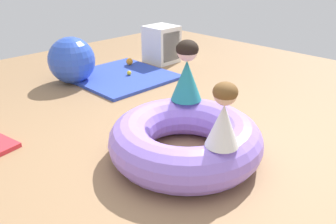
# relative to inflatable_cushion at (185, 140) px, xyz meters

# --- Properties ---
(ground_plane) EXTENTS (8.00, 8.00, 0.00)m
(ground_plane) POSITION_rel_inflatable_cushion_xyz_m (-0.12, 0.10, -0.17)
(ground_plane) COLOR #93704C
(gym_mat_front) EXTENTS (1.21, 1.25, 0.04)m
(gym_mat_front) POSITION_rel_inflatable_cushion_xyz_m (0.90, 2.01, -0.15)
(gym_mat_front) COLOR #2D47B7
(gym_mat_front) RESTS_ON ground
(inflatable_cushion) EXTENTS (1.26, 1.26, 0.34)m
(inflatable_cushion) POSITION_rel_inflatable_cushion_xyz_m (0.00, 0.00, 0.00)
(inflatable_cushion) COLOR #9975EA
(inflatable_cushion) RESTS_ON ground
(child_in_white) EXTENTS (0.32, 0.32, 0.46)m
(child_in_white) POSITION_rel_inflatable_cushion_xyz_m (-0.11, -0.44, 0.40)
(child_in_white) COLOR white
(child_in_white) RESTS_ON inflatable_cushion
(child_in_teal) EXTENTS (0.40, 0.40, 0.55)m
(child_in_teal) POSITION_rel_inflatable_cushion_xyz_m (0.34, 0.30, 0.44)
(child_in_teal) COLOR teal
(child_in_teal) RESTS_ON inflatable_cushion
(play_ball_yellow) EXTENTS (0.06, 0.06, 0.06)m
(play_ball_yellow) POSITION_rel_inflatable_cushion_xyz_m (0.98, 1.94, -0.10)
(play_ball_yellow) COLOR yellow
(play_ball_yellow) RESTS_ON gym_mat_front
(play_ball_orange) EXTENTS (0.10, 0.10, 0.10)m
(play_ball_orange) POSITION_rel_inflatable_cushion_xyz_m (1.29, 2.31, -0.08)
(play_ball_orange) COLOR orange
(play_ball_orange) RESTS_ON gym_mat_front
(exercise_ball_large) EXTENTS (0.60, 0.60, 0.60)m
(exercise_ball_large) POSITION_rel_inflatable_cushion_xyz_m (0.34, 2.31, 0.13)
(exercise_ball_large) COLOR blue
(exercise_ball_large) RESTS_ON ground
(storage_cube) EXTENTS (0.44, 0.44, 0.56)m
(storage_cube) POSITION_rel_inflatable_cushion_xyz_m (1.84, 2.17, 0.11)
(storage_cube) COLOR white
(storage_cube) RESTS_ON ground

